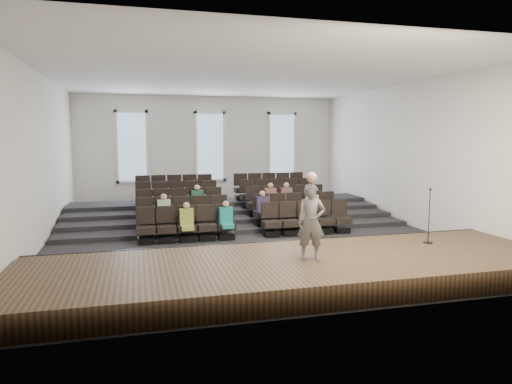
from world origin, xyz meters
TOP-DOWN VIEW (x-y plane):
  - ground at (0.00, 0.00)m, footprint 14.00×14.00m
  - ceiling at (0.00, 0.00)m, footprint 12.00×14.00m
  - wall_back at (0.00, 7.02)m, footprint 12.00×0.04m
  - wall_front at (0.00, -7.02)m, footprint 12.00×0.04m
  - wall_left at (-6.02, 0.00)m, footprint 0.04×14.00m
  - wall_right at (6.02, 0.00)m, footprint 0.04×14.00m
  - stage at (0.00, -5.10)m, footprint 11.80×3.60m
  - stage_lip at (0.00, -3.33)m, footprint 11.80×0.06m
  - risers at (0.00, 3.17)m, footprint 11.80×4.80m
  - seating_rows at (-0.00, 1.54)m, footprint 6.80×4.70m
  - windows at (0.00, 6.95)m, footprint 8.44×0.10m
  - audience at (0.21, 0.45)m, footprint 5.45×2.64m
  - speaker at (0.25, -5.15)m, footprint 0.68×0.54m
  - mic_stand at (3.65, -4.45)m, footprint 0.23×0.23m

SIDE VIEW (x-z plane):
  - ground at x=0.00m, z-range 0.00..0.00m
  - risers at x=0.00m, z-range -0.10..0.50m
  - stage at x=0.00m, z-range 0.00..0.50m
  - stage_lip at x=0.00m, z-range -0.01..0.51m
  - seating_rows at x=0.00m, z-range -0.15..1.52m
  - audience at x=0.21m, z-range 0.28..1.38m
  - mic_stand at x=3.65m, z-range 0.22..1.60m
  - speaker at x=0.25m, z-range 0.50..2.13m
  - wall_back at x=0.00m, z-range 0.00..5.00m
  - wall_front at x=0.00m, z-range 0.00..5.00m
  - wall_left at x=-6.02m, z-range 0.00..5.00m
  - wall_right at x=6.02m, z-range 0.00..5.00m
  - windows at x=0.00m, z-range 1.08..4.32m
  - ceiling at x=0.00m, z-range 5.00..5.02m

